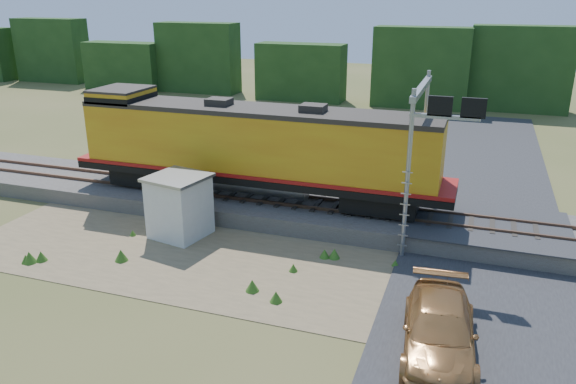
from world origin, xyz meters
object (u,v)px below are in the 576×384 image
at_px(locomotive, 251,147).
at_px(car, 439,330).
at_px(shed, 179,206).
at_px(signal_gantry, 426,123).

bearing_deg(locomotive, car, -42.49).
distance_m(shed, car, 13.12).
bearing_deg(locomotive, shed, -116.53).
xyz_separation_m(locomotive, car, (10.04, -9.20, -2.62)).
bearing_deg(shed, car, -12.82).
distance_m(locomotive, signal_gantry, 8.63).
xyz_separation_m(shed, signal_gantry, (10.32, 3.23, 3.88)).
bearing_deg(shed, signal_gantry, 28.40).
height_order(locomotive, car, locomotive).
relative_size(locomotive, shed, 6.67).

